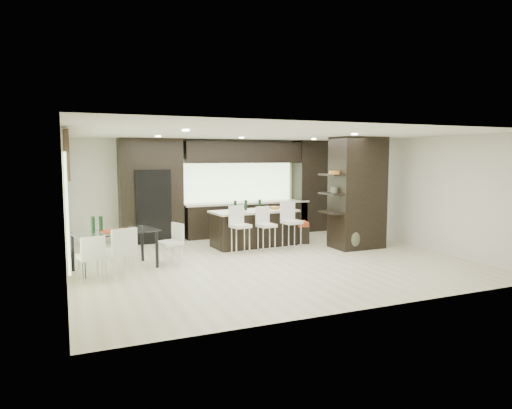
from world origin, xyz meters
name	(u,v)px	position (x,y,z in m)	size (l,w,h in m)	color
ground	(267,260)	(0.00, 0.00, 0.00)	(8.00, 8.00, 0.00)	beige
back_wall	(216,188)	(0.00, 3.50, 1.35)	(8.00, 0.02, 2.70)	beige
left_wall	(64,206)	(-4.00, 0.00, 1.35)	(0.02, 7.00, 2.70)	beige
right_wall	(414,192)	(4.00, 0.00, 1.35)	(0.02, 7.00, 2.70)	beige
ceiling	(267,134)	(0.00, 0.00, 2.70)	(8.00, 7.00, 0.02)	white
window_left	(67,205)	(-3.96, 0.20, 1.35)	(0.04, 3.20, 1.90)	#B2D199
window_back	(237,180)	(0.60, 3.46, 1.55)	(3.40, 0.04, 1.20)	#B2D199
stone_accent	(66,155)	(-3.93, 0.20, 2.25)	(0.08, 3.00, 0.80)	brown
ceiling_spots	(262,136)	(0.00, 0.25, 2.68)	(4.00, 3.00, 0.02)	white
back_cabinetry	(237,188)	(0.50, 3.17, 1.35)	(6.80, 0.68, 2.70)	black
refrigerator	(152,206)	(-1.90, 3.12, 0.95)	(0.90, 0.68, 1.90)	black
partition_column	(357,193)	(2.60, 0.40, 1.35)	(1.20, 0.80, 2.70)	black
kitchen_island	(254,228)	(0.36, 1.58, 0.45)	(2.15, 0.92, 0.89)	black
stool_left	(240,235)	(-0.29, 0.82, 0.44)	(0.39, 0.39, 0.89)	silver
stool_mid	(266,234)	(0.36, 0.83, 0.43)	(0.38, 0.38, 0.85)	silver
stool_right	(292,230)	(1.02, 0.81, 0.46)	(0.40, 0.40, 0.92)	silver
bench	(280,232)	(1.14, 1.67, 0.27)	(1.43, 0.55, 0.55)	black
floor_vase	(352,226)	(2.30, 0.17, 0.57)	(0.42, 0.42, 1.15)	#474C37
dining_table	(115,250)	(-3.10, 0.42, 0.38)	(1.59, 0.90, 0.77)	white
chair_near	(120,255)	(-3.10, -0.35, 0.44)	(0.48, 0.48, 0.88)	silver
chair_far	(91,260)	(-3.60, -0.32, 0.39)	(0.42, 0.42, 0.77)	silver
chair_end	(170,246)	(-2.01, 0.42, 0.39)	(0.42, 0.42, 0.78)	silver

